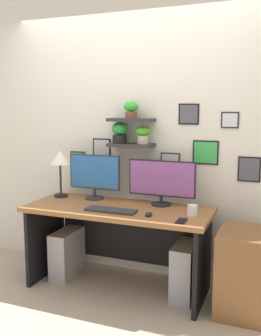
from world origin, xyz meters
TOP-DOWN VIEW (x-y plane):
  - ground_plane at (0.00, 0.00)m, footprint 8.00×8.00m
  - back_wall_assembly at (0.00, 0.44)m, footprint 4.40×0.24m
  - desk at (0.00, 0.06)m, footprint 1.64×0.68m
  - monitor_left at (-0.33, 0.22)m, footprint 0.52×0.18m
  - monitor_right at (0.33, 0.22)m, footprint 0.61×0.18m
  - keyboard at (-0.00, -0.15)m, footprint 0.44×0.14m
  - computer_mouse at (0.34, -0.17)m, footprint 0.06×0.09m
  - desk_lamp at (-0.68, 0.17)m, footprint 0.20×0.20m
  - cell_phone at (0.63, -0.22)m, footprint 0.07×0.14m
  - coffee_mug at (0.67, -0.03)m, footprint 0.08×0.08m
  - drawer_cabinet at (1.11, -0.02)m, footprint 0.44×0.50m
  - computer_tower_left at (-0.56, 0.05)m, footprint 0.18×0.40m
  - computer_tower_right at (0.60, 0.04)m, footprint 0.18×0.40m

SIDE VIEW (x-z plane):
  - ground_plane at x=0.00m, z-range 0.00..0.00m
  - computer_tower_left at x=-0.56m, z-range 0.00..0.45m
  - computer_tower_right at x=0.60m, z-range 0.00..0.47m
  - drawer_cabinet at x=1.11m, z-range 0.00..0.67m
  - desk at x=0.00m, z-range 0.17..0.92m
  - cell_phone at x=0.63m, z-range 0.75..0.76m
  - keyboard at x=0.00m, z-range 0.75..0.77m
  - computer_mouse at x=0.34m, z-range 0.75..0.78m
  - coffee_mug at x=0.67m, z-range 0.75..0.84m
  - monitor_right at x=0.33m, z-range 0.77..1.17m
  - monitor_left at x=-0.33m, z-range 0.77..1.20m
  - desk_lamp at x=-0.68m, z-range 0.88..1.34m
  - back_wall_assembly at x=0.00m, z-range 0.00..2.70m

